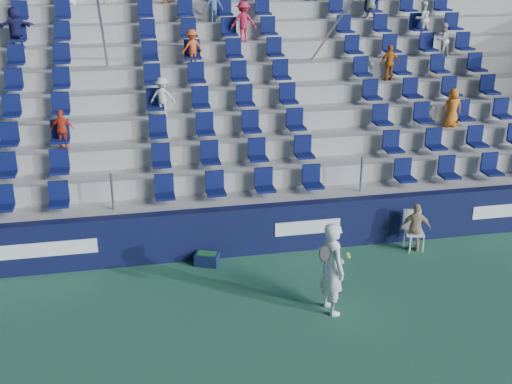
% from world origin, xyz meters
% --- Properties ---
extents(ground, '(70.00, 70.00, 0.00)m').
position_xyz_m(ground, '(0.00, 0.00, 0.00)').
color(ground, '#2A6246').
rests_on(ground, ground).
extents(sponsor_wall, '(24.00, 0.32, 1.20)m').
position_xyz_m(sponsor_wall, '(0.00, 3.15, 0.60)').
color(sponsor_wall, '#0E1236').
rests_on(sponsor_wall, ground).
extents(grandstand, '(24.00, 8.17, 6.63)m').
position_xyz_m(grandstand, '(-0.00, 8.24, 2.14)').
color(grandstand, '#A4A49F').
rests_on(grandstand, ground).
extents(tennis_player, '(0.69, 0.77, 1.94)m').
position_xyz_m(tennis_player, '(1.24, 0.28, 0.97)').
color(tennis_player, white).
rests_on(tennis_player, ground).
extents(line_judge_chair, '(0.52, 0.53, 0.97)m').
position_xyz_m(line_judge_chair, '(4.04, 2.65, 0.56)').
color(line_judge_chair, white).
rests_on(line_judge_chair, ground).
extents(line_judge, '(0.77, 0.50, 1.21)m').
position_xyz_m(line_judge, '(4.04, 2.50, 0.61)').
color(line_judge, tan).
rests_on(line_judge, ground).
extents(ball_bin, '(0.62, 0.52, 0.30)m').
position_xyz_m(ball_bin, '(-0.97, 2.75, 0.16)').
color(ball_bin, '#101C3D').
rests_on(ball_bin, ground).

